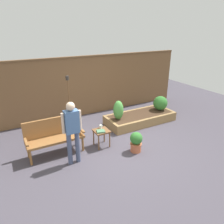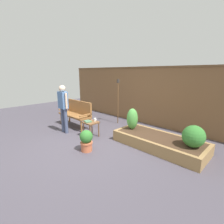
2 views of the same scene
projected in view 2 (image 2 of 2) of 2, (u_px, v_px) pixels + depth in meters
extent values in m
plane|color=#47424C|center=(92.00, 141.00, 4.82)|extent=(14.00, 14.00, 0.00)
cube|color=brown|center=(144.00, 96.00, 6.37)|extent=(8.40, 0.10, 2.10)
cube|color=brown|center=(146.00, 67.00, 6.12)|extent=(8.40, 0.14, 0.06)
cylinder|color=#936033|center=(90.00, 124.00, 5.77)|extent=(0.06, 0.06, 0.40)
cylinder|color=#936033|center=(81.00, 126.00, 5.52)|extent=(0.06, 0.06, 0.40)
cylinder|color=#936033|center=(69.00, 117.00, 6.66)|extent=(0.06, 0.06, 0.40)
cylinder|color=#936033|center=(61.00, 119.00, 6.41)|extent=(0.06, 0.06, 0.40)
cube|color=#936033|center=(74.00, 115.00, 6.04)|extent=(1.44, 0.48, 0.06)
cube|color=#936033|center=(79.00, 107.00, 6.12)|extent=(1.44, 0.06, 0.48)
cube|color=#936033|center=(64.00, 109.00, 6.47)|extent=(0.06, 0.48, 0.04)
cube|color=#936033|center=(86.00, 115.00, 5.54)|extent=(0.06, 0.48, 0.04)
cylinder|color=brown|center=(99.00, 130.00, 5.13)|extent=(0.04, 0.04, 0.44)
cylinder|color=brown|center=(90.00, 132.00, 4.90)|extent=(0.04, 0.04, 0.44)
cylinder|color=brown|center=(92.00, 127.00, 5.35)|extent=(0.04, 0.04, 0.44)
cylinder|color=brown|center=(84.00, 130.00, 5.12)|extent=(0.04, 0.04, 0.44)
cube|color=brown|center=(91.00, 122.00, 5.07)|extent=(0.40, 0.40, 0.04)
cylinder|color=white|center=(95.00, 120.00, 5.12)|extent=(0.08, 0.08, 0.10)
torus|color=white|center=(96.00, 120.00, 5.09)|extent=(0.07, 0.01, 0.07)
cube|color=#4C7A56|center=(88.00, 121.00, 5.05)|extent=(0.26, 0.23, 0.04)
cylinder|color=#C66642|center=(87.00, 147.00, 4.22)|extent=(0.28, 0.28, 0.20)
cylinder|color=#C66642|center=(86.00, 143.00, 4.19)|extent=(0.31, 0.31, 0.04)
sphere|color=#33752D|center=(86.00, 137.00, 4.15)|extent=(0.33, 0.33, 0.33)
cube|color=#997547|center=(149.00, 147.00, 4.10)|extent=(2.40, 0.09, 0.30)
cube|color=#997547|center=(166.00, 137.00, 4.73)|extent=(2.40, 0.09, 0.30)
cube|color=#997547|center=(125.00, 131.00, 5.20)|extent=(0.09, 0.82, 0.30)
cube|color=#997547|center=(206.00, 157.00, 3.63)|extent=(0.09, 0.82, 0.30)
cube|color=#422D1E|center=(158.00, 142.00, 4.42)|extent=(2.22, 0.82, 0.30)
cylinder|color=brown|center=(132.00, 128.00, 4.97)|extent=(0.04, 0.04, 0.06)
ellipsoid|color=#4C9942|center=(132.00, 119.00, 4.90)|extent=(0.33, 0.33, 0.63)
cylinder|color=brown|center=(192.00, 145.00, 3.79)|extent=(0.04, 0.04, 0.06)
sphere|color=#33752D|center=(194.00, 136.00, 3.73)|extent=(0.50, 0.50, 0.50)
cylinder|color=brown|center=(118.00, 104.00, 6.34)|extent=(0.03, 0.03, 1.57)
cylinder|color=#332D28|center=(118.00, 81.00, 6.14)|extent=(0.10, 0.10, 0.13)
cylinder|color=#475170|center=(66.00, 121.00, 5.38)|extent=(0.11, 0.11, 0.82)
cylinder|color=#475170|center=(63.00, 120.00, 5.52)|extent=(0.11, 0.11, 0.82)
cube|color=#4C70A3|center=(63.00, 100.00, 5.29)|extent=(0.32, 0.20, 0.54)
cylinder|color=beige|center=(66.00, 101.00, 5.15)|extent=(0.07, 0.07, 0.49)
cylinder|color=beige|center=(60.00, 99.00, 5.42)|extent=(0.07, 0.07, 0.49)
sphere|color=beige|center=(62.00, 88.00, 5.20)|extent=(0.20, 0.20, 0.20)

